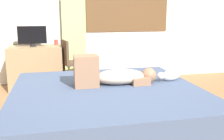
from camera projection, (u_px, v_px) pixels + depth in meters
name	position (u px, v px, depth m)	size (l,w,h in m)	color
ground_plane	(114.00, 139.00, 2.72)	(16.00, 16.00, 0.00)	olive
back_wall_with_window	(85.00, 5.00, 4.88)	(6.40, 0.14, 2.90)	silver
bed	(107.00, 111.00, 2.80)	(2.03, 1.92, 0.52)	brown
person_lying	(111.00, 75.00, 2.86)	(0.94, 0.28, 0.34)	#CCB299
cat	(170.00, 75.00, 3.03)	(0.35, 0.18, 0.21)	silver
desk	(36.00, 67.00, 4.54)	(0.90, 0.56, 0.74)	#997A56
tv_monitor	(32.00, 36.00, 4.41)	(0.48, 0.10, 0.35)	black
cup	(56.00, 42.00, 4.68)	(0.07, 0.07, 0.10)	#B23D38
chair_by_desk	(71.00, 60.00, 4.43)	(0.45, 0.45, 0.86)	#4C3828
curtain_left	(74.00, 21.00, 4.78)	(0.44, 0.06, 2.33)	#ADCC75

